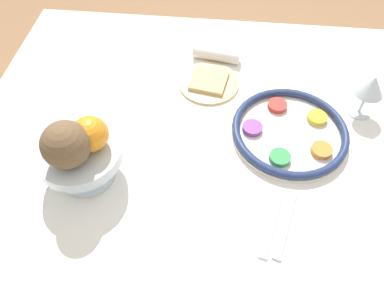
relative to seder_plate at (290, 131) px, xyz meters
name	(u,v)px	position (x,y,z in m)	size (l,w,h in m)	color
ground_plane	(230,251)	(0.10, 0.05, -0.72)	(8.00, 8.00, 0.00)	#99704C
dining_table	(238,211)	(0.10, 0.05, -0.37)	(1.50, 1.10, 0.70)	white
seder_plate	(290,131)	(0.00, 0.00, 0.00)	(0.30, 0.30, 0.03)	silver
wine_glass	(371,87)	(-0.20, -0.10, 0.08)	(0.08, 0.08, 0.13)	silver
fruit_stand	(80,155)	(0.49, 0.17, 0.06)	(0.20, 0.20, 0.10)	silver
orange_fruit	(90,134)	(0.46, 0.16, 0.13)	(0.08, 0.08, 0.08)	orange
coconut	(66,145)	(0.50, 0.20, 0.14)	(0.10, 0.10, 0.10)	brown
bread_plate	(209,82)	(0.22, -0.17, -0.01)	(0.18, 0.18, 0.02)	tan
napkin_roll	(216,54)	(0.21, -0.29, 0.01)	(0.15, 0.06, 0.04)	white
fork_left	(285,223)	(0.02, 0.26, -0.01)	(0.07, 0.18, 0.01)	silver
fork_right	(272,222)	(0.05, 0.26, -0.01)	(0.06, 0.18, 0.01)	silver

